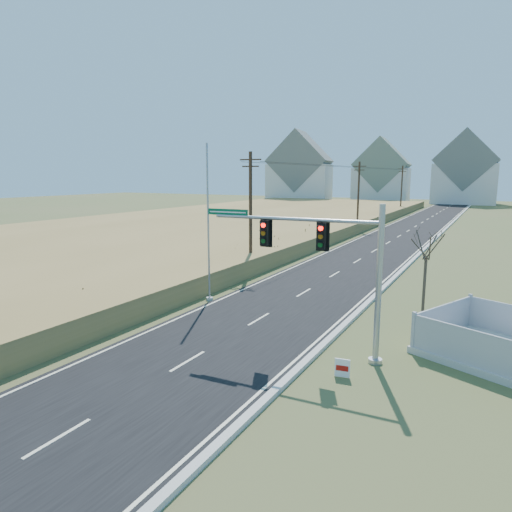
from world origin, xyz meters
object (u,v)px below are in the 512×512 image
Objects in this scene: flagpole at (208,240)px; bare_tree at (427,243)px; open_sign at (342,368)px; traffic_signal_mast at (333,261)px.

flagpole is 1.85× the size of bare_tree.
flagpole reaches higher than open_sign.
traffic_signal_mast is 4.13m from open_sign.
traffic_signal_mast reaches higher than bare_tree.
traffic_signal_mast is 10.09m from flagpole.
traffic_signal_mast is at bearing 112.45° from open_sign.
traffic_signal_mast is at bearing -27.00° from flagpole.
open_sign is (1.07, -1.82, -3.54)m from traffic_signal_mast.
bare_tree is at bearing 71.63° from open_sign.
traffic_signal_mast reaches higher than open_sign.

